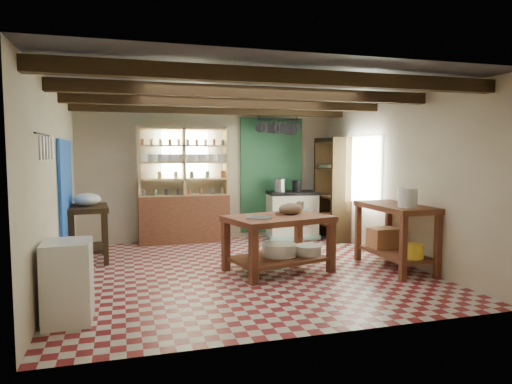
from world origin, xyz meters
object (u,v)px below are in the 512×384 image
object	(u,v)px
stove	(292,215)
prep_table	(88,234)
right_counter	(395,236)
work_table	(278,244)
white_cabinet	(68,282)
cat	(291,209)

from	to	relation	value
stove	prep_table	bearing A→B (deg)	-161.24
right_counter	work_table	bearing A→B (deg)	169.36
white_cabinet	cat	world-z (taller)	cat
stove	cat	xyz separation A→B (m)	(-0.87, -2.26, 0.42)
white_cabinet	cat	size ratio (longest dim) A/B	2.23
work_table	white_cabinet	distance (m)	2.96
white_cabinet	cat	bearing A→B (deg)	25.26
stove	right_counter	distance (m)	2.75
work_table	cat	bearing A→B (deg)	11.31
cat	white_cabinet	bearing A→B (deg)	-178.76
cat	right_counter	bearing A→B (deg)	-39.76
prep_table	stove	bearing A→B (deg)	9.53
prep_table	white_cabinet	xyz separation A→B (m)	(-0.02, -2.68, -0.03)
prep_table	cat	world-z (taller)	cat
prep_table	right_counter	bearing A→B (deg)	-26.16
cat	prep_table	bearing A→B (deg)	131.79
stove	right_counter	size ratio (longest dim) A/B	0.72
right_counter	stove	bearing A→B (deg)	102.74
stove	white_cabinet	world-z (taller)	stove
stove	prep_table	world-z (taller)	stove
work_table	right_counter	world-z (taller)	right_counter
prep_table	white_cabinet	world-z (taller)	prep_table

